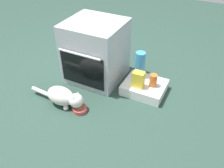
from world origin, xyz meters
The scene contains 8 objects.
ground centered at (0.00, 0.00, 0.00)m, with size 8.00×8.00×0.00m, color #284238.
oven centered at (0.01, 0.41, 0.35)m, with size 0.62×0.63×0.70m.
pantry_cabinet centered at (0.64, 0.39, 0.06)m, with size 0.45×0.38×0.11m, color white.
food_bowl centered at (0.17, -0.21, 0.03)m, with size 0.15×0.15×0.08m.
cat centered at (-0.02, -0.20, 0.11)m, with size 0.66×0.20×0.21m.
water_bottle centered at (0.53, 0.50, 0.26)m, with size 0.11×0.11×0.30m, color #388CD1.
sauce_jar centered at (0.73, 0.39, 0.18)m, with size 0.08×0.08×0.14m, color #D16023.
snack_bag centered at (0.59, 0.31, 0.20)m, with size 0.12×0.09×0.18m, color yellow.
Camera 1 is at (1.23, -1.60, 1.65)m, focal length 37.28 mm.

